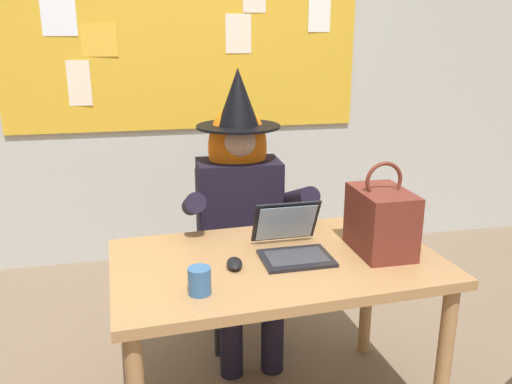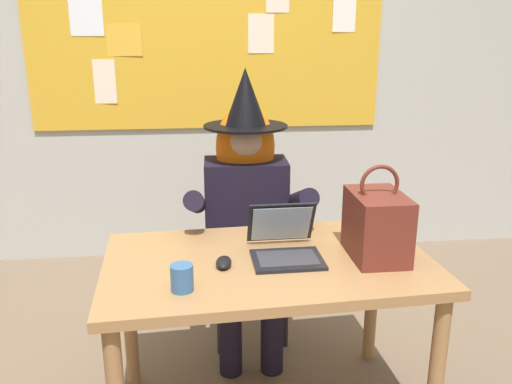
{
  "view_description": "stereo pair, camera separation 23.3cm",
  "coord_description": "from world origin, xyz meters",
  "px_view_note": "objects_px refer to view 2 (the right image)",
  "views": [
    {
      "loc": [
        -0.31,
        -1.79,
        1.58
      ],
      "look_at": [
        0.17,
        0.39,
        0.91
      ],
      "focal_mm": 36.78,
      "sensor_mm": 36.0,
      "label": 1
    },
    {
      "loc": [
        -0.08,
        -1.83,
        1.58
      ],
      "look_at": [
        0.17,
        0.39,
        0.91
      ],
      "focal_mm": 36.78,
      "sensor_mm": 36.0,
      "label": 2
    }
  ],
  "objects_px": {
    "laptop": "(285,245)",
    "coffee_mug": "(182,278)",
    "handbag": "(377,225)",
    "computer_mouse": "(224,262)",
    "chair_at_desk": "(244,241)",
    "desk_main": "(268,280)",
    "person_costumed": "(247,198)"
  },
  "relations": [
    {
      "from": "desk_main",
      "to": "laptop",
      "type": "relative_size",
      "value": 4.22
    },
    {
      "from": "handbag",
      "to": "computer_mouse",
      "type": "bearing_deg",
      "value": -177.01
    },
    {
      "from": "chair_at_desk",
      "to": "computer_mouse",
      "type": "relative_size",
      "value": 8.66
    },
    {
      "from": "chair_at_desk",
      "to": "computer_mouse",
      "type": "distance_m",
      "value": 0.84
    },
    {
      "from": "chair_at_desk",
      "to": "laptop",
      "type": "xyz_separation_m",
      "value": [
        0.1,
        -0.71,
        0.27
      ]
    },
    {
      "from": "chair_at_desk",
      "to": "person_costumed",
      "type": "height_order",
      "value": "person_costumed"
    },
    {
      "from": "laptop",
      "to": "computer_mouse",
      "type": "height_order",
      "value": "laptop"
    },
    {
      "from": "computer_mouse",
      "to": "desk_main",
      "type": "bearing_deg",
      "value": 22.09
    },
    {
      "from": "desk_main",
      "to": "person_costumed",
      "type": "xyz_separation_m",
      "value": [
        -0.03,
        0.62,
        0.15
      ]
    },
    {
      "from": "coffee_mug",
      "to": "person_costumed",
      "type": "bearing_deg",
      "value": 70.31
    },
    {
      "from": "desk_main",
      "to": "person_costumed",
      "type": "relative_size",
      "value": 0.93
    },
    {
      "from": "chair_at_desk",
      "to": "person_costumed",
      "type": "distance_m",
      "value": 0.31
    },
    {
      "from": "chair_at_desk",
      "to": "laptop",
      "type": "relative_size",
      "value": 2.86
    },
    {
      "from": "person_costumed",
      "to": "coffee_mug",
      "type": "height_order",
      "value": "person_costumed"
    },
    {
      "from": "person_costumed",
      "to": "handbag",
      "type": "relative_size",
      "value": 3.78
    },
    {
      "from": "laptop",
      "to": "handbag",
      "type": "bearing_deg",
      "value": -8.26
    },
    {
      "from": "handbag",
      "to": "coffee_mug",
      "type": "distance_m",
      "value": 0.79
    },
    {
      "from": "desk_main",
      "to": "person_costumed",
      "type": "height_order",
      "value": "person_costumed"
    },
    {
      "from": "chair_at_desk",
      "to": "handbag",
      "type": "relative_size",
      "value": 2.38
    },
    {
      "from": "chair_at_desk",
      "to": "handbag",
      "type": "height_order",
      "value": "handbag"
    },
    {
      "from": "desk_main",
      "to": "laptop",
      "type": "distance_m",
      "value": 0.16
    },
    {
      "from": "handbag",
      "to": "coffee_mug",
      "type": "xyz_separation_m",
      "value": [
        -0.76,
        -0.21,
        -0.09
      ]
    },
    {
      "from": "laptop",
      "to": "handbag",
      "type": "relative_size",
      "value": 0.83
    },
    {
      "from": "desk_main",
      "to": "coffee_mug",
      "type": "relative_size",
      "value": 13.99
    },
    {
      "from": "chair_at_desk",
      "to": "laptop",
      "type": "bearing_deg",
      "value": 2.98
    },
    {
      "from": "desk_main",
      "to": "handbag",
      "type": "bearing_deg",
      "value": -2.38
    },
    {
      "from": "laptop",
      "to": "desk_main",
      "type": "bearing_deg",
      "value": -158.68
    },
    {
      "from": "computer_mouse",
      "to": "coffee_mug",
      "type": "height_order",
      "value": "coffee_mug"
    },
    {
      "from": "desk_main",
      "to": "coffee_mug",
      "type": "xyz_separation_m",
      "value": [
        -0.33,
        -0.23,
        0.14
      ]
    },
    {
      "from": "person_costumed",
      "to": "computer_mouse",
      "type": "distance_m",
      "value": 0.69
    },
    {
      "from": "computer_mouse",
      "to": "handbag",
      "type": "xyz_separation_m",
      "value": [
        0.61,
        0.03,
        0.12
      ]
    },
    {
      "from": "laptop",
      "to": "coffee_mug",
      "type": "distance_m",
      "value": 0.48
    }
  ]
}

